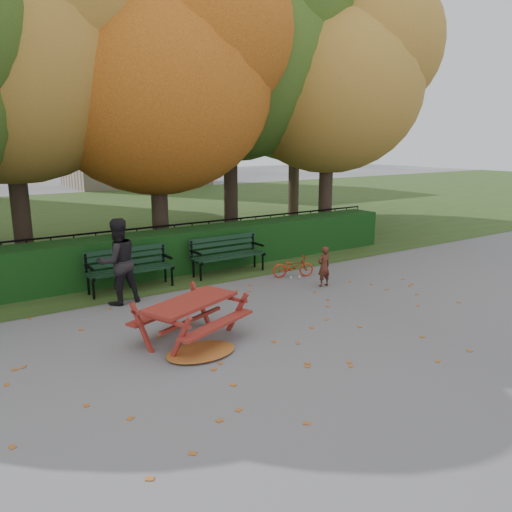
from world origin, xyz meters
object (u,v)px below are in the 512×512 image
tree_e (342,75)px  child (324,266)px  tree_b (21,36)px  bench_right (227,252)px  tree_g (306,81)px  bicycle (293,266)px  bench_left (129,266)px  tree_d (245,42)px  picnic_table (191,309)px  tree_c (170,70)px  adult (118,262)px

tree_e → child: bearing=-135.2°
tree_b → bench_right: size_ratio=4.88×
tree_g → bicycle: size_ratio=8.88×
tree_g → bench_left: 12.37m
tree_d → tree_e: (2.64, -1.46, -0.90)m
tree_b → bicycle: (4.64, -4.20, -5.15)m
bicycle → picnic_table: bearing=142.8°
tree_c → bicycle: size_ratio=8.31×
tree_c → bench_right: size_ratio=4.44×
tree_c → tree_d: bearing=22.6°
tree_g → picnic_table: tree_g is taller
picnic_table → adult: 2.51m
tree_c → child: size_ratio=9.06×
tree_g → picnic_table: size_ratio=4.43×
tree_c → child: 6.37m
adult → bicycle: 4.05m
tree_c → child: (1.46, -4.38, -4.38)m
picnic_table → bench_right: bearing=29.9°
tree_d → tree_g: 5.16m
child → adult: adult is taller
tree_e → bicycle: size_ratio=8.47×
tree_g → child: 11.30m
tree_g → tree_d: bearing=-150.4°
picnic_table → bicycle: bearing=7.9°
tree_c → adult: (-2.62, -3.06, -3.99)m
tree_e → bench_right: (-5.42, -2.07, -4.56)m
tree_g → bench_left: tree_g is taller
tree_c → picnic_table: bearing=-112.6°
child → tree_d: bearing=-105.0°
tree_d → bench_right: size_ratio=5.32×
tree_d → bench_left: size_ratio=5.32×
bicycle → tree_g: bearing=-17.5°
tree_e → tree_c: bearing=178.1°
tree_d → bicycle: tree_d is taller
tree_b → tree_g: (10.78, 3.02, -0.03)m
tree_g → bench_right: bearing=-140.0°
tree_g → bench_left: size_ratio=4.75×
tree_c → tree_g: bearing=26.9°
bench_right → picnic_table: (-2.57, -3.27, 0.00)m
tree_g → bicycle: tree_g is taller
bench_left → child: size_ratio=2.04×
tree_b → child: tree_b is taller
tree_e → child: size_ratio=9.23×
child → bicycle: (-0.10, 0.97, -0.19)m
tree_b → tree_d: (6.32, 0.48, 0.58)m
tree_g → child: (-6.04, -8.18, -4.93)m
bench_right → picnic_table: bearing=-128.1°
tree_c → picnic_table: tree_c is taller
child → adult: bearing=-17.3°
picnic_table → child: bearing=-5.1°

